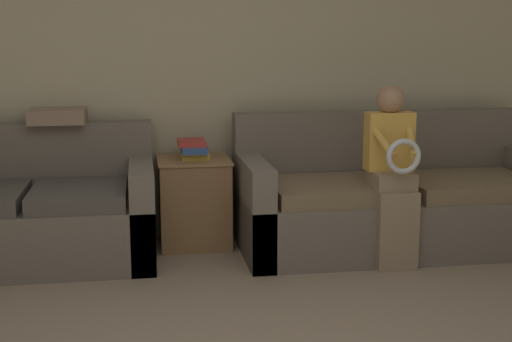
% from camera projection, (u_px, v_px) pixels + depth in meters
% --- Properties ---
extents(wall_back, '(7.43, 0.06, 2.55)m').
position_uv_depth(wall_back, '(194.00, 67.00, 5.32)').
color(wall_back, '#BCB293').
rests_on(wall_back, ground_plane).
extents(couch_main, '(2.25, 0.97, 0.95)m').
position_uv_depth(couch_main, '(394.00, 201.00, 5.17)').
color(couch_main, '#70665B').
rests_on(couch_main, ground_plane).
extents(couch_side, '(1.63, 0.94, 0.90)m').
position_uv_depth(couch_side, '(32.00, 214.00, 4.82)').
color(couch_side, '#70665B').
rests_on(couch_side, ground_plane).
extents(child_left_seated, '(0.32, 0.38, 1.19)m').
position_uv_depth(child_left_seated, '(393.00, 168.00, 4.68)').
color(child_left_seated, gray).
rests_on(child_left_seated, ground_plane).
extents(side_shelf, '(0.52, 0.53, 0.64)m').
position_uv_depth(side_shelf, '(194.00, 201.00, 5.19)').
color(side_shelf, olive).
rests_on(side_shelf, ground_plane).
extents(book_stack, '(0.22, 0.30, 0.13)m').
position_uv_depth(book_stack, '(194.00, 149.00, 5.12)').
color(book_stack, gold).
rests_on(book_stack, side_shelf).
extents(throw_pillow, '(0.39, 0.39, 0.10)m').
position_uv_depth(throw_pillow, '(58.00, 115.00, 5.04)').
color(throw_pillow, gray).
rests_on(throw_pillow, couch_side).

